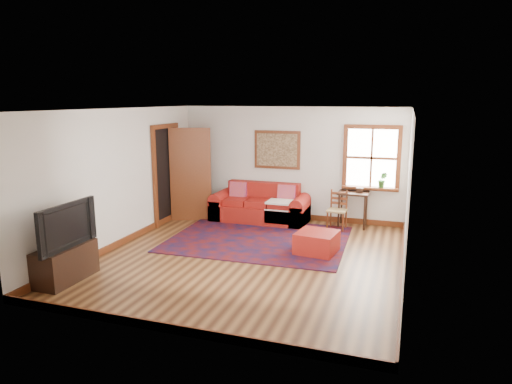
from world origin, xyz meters
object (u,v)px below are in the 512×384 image
(side_table, at_px, (353,198))
(ladder_back_chair, at_px, (338,209))
(red_leather_sofa, at_px, (261,209))
(red_ottoman, at_px, (317,243))
(media_cabinet, at_px, (66,263))

(side_table, relative_size, ladder_back_chair, 0.92)
(red_leather_sofa, distance_m, red_ottoman, 2.38)
(red_leather_sofa, relative_size, media_cabinet, 2.17)
(red_ottoman, xyz_separation_m, media_cabinet, (-3.31, -2.40, 0.08))
(red_leather_sofa, distance_m, media_cabinet, 4.50)
(side_table, height_order, ladder_back_chair, ladder_back_chair)
(red_leather_sofa, bearing_deg, side_table, 4.08)
(red_ottoman, height_order, side_table, side_table)
(media_cabinet, bearing_deg, red_leather_sofa, 67.73)
(side_table, bearing_deg, media_cabinet, -130.67)
(red_leather_sofa, bearing_deg, media_cabinet, -112.27)
(red_leather_sofa, distance_m, side_table, 2.03)
(ladder_back_chair, bearing_deg, red_ottoman, -94.06)
(ladder_back_chair, xyz_separation_m, media_cabinet, (-3.43, -4.02, -0.17))
(red_ottoman, distance_m, side_table, 1.99)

